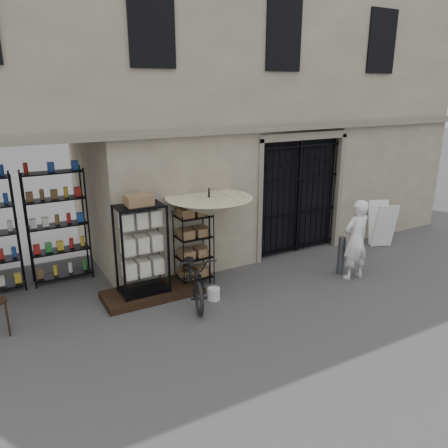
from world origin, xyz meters
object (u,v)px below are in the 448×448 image
market_umbrella (209,202)px  shopkeeper (352,277)px  white_bucket (214,294)px  wire_rack (194,249)px  bicycle (194,299)px  steel_bollard (341,256)px  wooden_stool (0,317)px  display_cabinet (142,254)px  easel_sign (382,224)px

market_umbrella → shopkeeper: size_ratio=1.42×
white_bucket → shopkeeper: bearing=-10.2°
wire_rack → bicycle: bearing=-105.4°
steel_bollard → bicycle: bearing=172.2°
white_bucket → steel_bollard: bearing=-4.9°
wire_rack → shopkeeper: bearing=-14.2°
wooden_stool → shopkeeper: size_ratio=0.36×
shopkeeper → market_umbrella: bearing=-23.6°
wire_rack → white_bucket: 1.14m
market_umbrella → bicycle: bearing=-141.0°
wire_rack → wooden_stool: bearing=-164.9°
white_bucket → shopkeeper: size_ratio=0.14×
shopkeeper → wire_rack: bearing=-24.8°
white_bucket → wire_rack: bearing=89.7°
bicycle → market_umbrella: bearing=54.4°
display_cabinet → wire_rack: 1.24m
white_bucket → steel_bollard: (3.15, -0.27, 0.32)m
display_cabinet → market_umbrella: bearing=2.4°
steel_bollard → market_umbrella: bearing=161.2°
display_cabinet → white_bucket: size_ratio=7.69×
wooden_stool → easel_sign: bearing=-0.1°
display_cabinet → steel_bollard: size_ratio=2.22×
market_umbrella → bicycle: (-0.62, -0.50, -1.85)m
steel_bollard → shopkeeper: bearing=-74.4°
display_cabinet → shopkeeper: (4.45, -1.32, -0.96)m
bicycle → easel_sign: (5.75, 0.39, 0.62)m
wire_rack → wooden_stool: size_ratio=2.48×
bicycle → shopkeeper: size_ratio=1.10×
wooden_stool → display_cabinet: bearing=2.6°
market_umbrella → steel_bollard: size_ratio=2.91×
white_bucket → easel_sign: size_ratio=0.21×
display_cabinet → wire_rack: display_cabinet is taller
wire_rack → easel_sign: 5.42m
display_cabinet → wooden_stool: display_cabinet is taller
bicycle → steel_bollard: size_ratio=2.26×
white_bucket → bicycle: bearing=149.1°
white_bucket → shopkeeper: white_bucket is taller
wire_rack → market_umbrella: 1.11m
white_bucket → shopkeeper: (3.24, -0.58, -0.12)m
wire_rack → market_umbrella: bearing=-26.1°
white_bucket → steel_bollard: steel_bollard is taller
steel_bollard → shopkeeper: steel_bollard is taller
wooden_stool → steel_bollard: steel_bollard is taller
wire_rack → easel_sign: wire_rack is taller
display_cabinet → wooden_stool: size_ratio=3.00×
bicycle → white_bucket: bearing=-15.6°
white_bucket → wooden_stool: (-3.82, 0.62, 0.22)m
bicycle → wire_rack: bearing=79.3°
white_bucket → steel_bollard: size_ratio=0.29×
easel_sign → white_bucket: bearing=-151.6°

